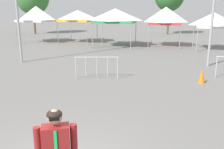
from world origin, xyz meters
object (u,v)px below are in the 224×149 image
Objects in this scene: canopy_tent_behind_left at (115,16)px; traffic_cone_lot_center at (202,76)px; canopy_tent_far_right at (36,14)px; canopy_tent_far_left at (214,20)px; canopy_tent_right_of_center at (166,16)px; canopy_tent_center at (78,16)px; crowd_barrier_by_lift at (97,63)px.

canopy_tent_behind_left reaches higher than traffic_cone_lot_center.
canopy_tent_far_right is 1.20× the size of canopy_tent_far_left.
canopy_tent_far_left is (8.29, 0.06, -0.31)m from canopy_tent_behind_left.
canopy_tent_far_left is at bearing -16.50° from canopy_tent_right_of_center.
canopy_tent_right_of_center is 4.11m from canopy_tent_far_left.
crowd_barrier_by_lift is at bearing -63.49° from canopy_tent_center.
traffic_cone_lot_center is (4.82, 0.56, -0.44)m from crowd_barrier_by_lift.
canopy_tent_far_left is at bearing -2.43° from canopy_tent_far_right.
canopy_tent_behind_left is at bearing 100.30° from crowd_barrier_by_lift.
canopy_tent_far_right reaches higher than canopy_tent_right_of_center.
crowd_barrier_by_lift is 3.21× the size of traffic_cone_lot_center.
crowd_barrier_by_lift is (6.42, -12.88, -1.92)m from canopy_tent_center.
canopy_tent_behind_left is at bearing -22.57° from canopy_tent_center.
canopy_tent_center is at bearing 132.38° from traffic_cone_lot_center.
canopy_tent_center is 1.06× the size of canopy_tent_far_left.
canopy_tent_center is 5.13× the size of traffic_cone_lot_center.
canopy_tent_far_right is at bearing -165.42° from canopy_tent_center.
traffic_cone_lot_center is at bearing -47.62° from canopy_tent_center.
canopy_tent_right_of_center is 12.65m from crowd_barrier_by_lift.
canopy_tent_right_of_center is at bearing 101.85° from traffic_cone_lot_center.
canopy_tent_behind_left is (8.49, -0.77, -0.12)m from canopy_tent_far_right.
canopy_tent_far_right is 5.77× the size of traffic_cone_lot_center.
canopy_tent_right_of_center is 12.21m from traffic_cone_lot_center.
canopy_tent_center reaches higher than crowd_barrier_by_lift.
traffic_cone_lot_center is at bearing 6.60° from crowd_barrier_by_lift.
canopy_tent_behind_left is 5.90× the size of traffic_cone_lot_center.
canopy_tent_right_of_center reaches higher than traffic_cone_lot_center.
canopy_tent_right_of_center is at bearing -3.96° from canopy_tent_center.
canopy_tent_far_right is 4.22m from canopy_tent_center.
canopy_tent_far_right reaches higher than traffic_cone_lot_center.
canopy_tent_center is 14.52m from crowd_barrier_by_lift.
crowd_barrier_by_lift is at bearing -79.70° from canopy_tent_behind_left.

